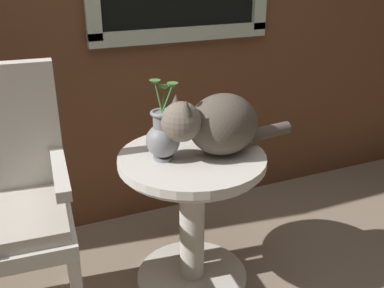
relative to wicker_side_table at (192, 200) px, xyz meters
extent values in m
cube|color=beige|center=(0.21, 0.62, 0.58)|extent=(0.95, 0.03, 0.07)
cylinder|color=silver|center=(0.00, 0.00, -0.40)|extent=(0.50, 0.50, 0.03)
cylinder|color=silver|center=(0.00, 0.00, -0.11)|extent=(0.11, 0.11, 0.56)
cylinder|color=silver|center=(0.00, 0.00, 0.19)|extent=(0.60, 0.60, 0.03)
torus|color=silver|center=(0.00, 0.00, 0.16)|extent=(0.58, 0.58, 0.02)
cylinder|color=silver|center=(-0.50, 0.19, -0.21)|extent=(0.04, 0.04, 0.42)
cube|color=silver|center=(-0.74, 0.01, 0.03)|extent=(0.53, 0.48, 0.06)
cube|color=beige|center=(-0.74, 0.01, 0.09)|extent=(0.48, 0.44, 0.05)
cube|color=silver|center=(-0.52, -0.01, 0.24)|extent=(0.08, 0.41, 0.04)
ellipsoid|color=brown|center=(0.13, -0.02, 0.33)|extent=(0.31, 0.27, 0.25)
sphere|color=#76695D|center=(-0.06, -0.04, 0.37)|extent=(0.15, 0.15, 0.15)
cone|color=brown|center=(-0.06, 0.00, 0.44)|extent=(0.05, 0.05, 0.05)
cone|color=brown|center=(-0.06, -0.08, 0.44)|extent=(0.05, 0.05, 0.05)
cylinder|color=brown|center=(0.33, -0.01, 0.26)|extent=(0.26, 0.08, 0.05)
cylinder|color=gray|center=(-0.12, 0.01, 0.21)|extent=(0.08, 0.08, 0.01)
ellipsoid|color=gray|center=(-0.12, 0.01, 0.28)|extent=(0.13, 0.13, 0.13)
cylinder|color=gray|center=(-0.12, 0.01, 0.37)|extent=(0.07, 0.07, 0.06)
torus|color=gray|center=(-0.12, 0.01, 0.40)|extent=(0.09, 0.09, 0.02)
cylinder|color=#47893D|center=(-0.12, 0.03, 0.46)|extent=(0.02, 0.04, 0.12)
cone|color=#47893D|center=(-0.13, 0.05, 0.51)|extent=(0.04, 0.04, 0.02)
cylinder|color=#47893D|center=(-0.11, 0.03, 0.44)|extent=(0.03, 0.04, 0.09)
cone|color=#47893D|center=(-0.10, 0.05, 0.49)|extent=(0.04, 0.04, 0.02)
cylinder|color=#47893D|center=(-0.10, 0.01, 0.45)|extent=(0.05, 0.01, 0.11)
cone|color=#47893D|center=(-0.07, 0.01, 0.50)|extent=(0.04, 0.04, 0.02)
camera|label=1|loc=(-0.65, -1.51, 0.96)|focal=41.85mm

